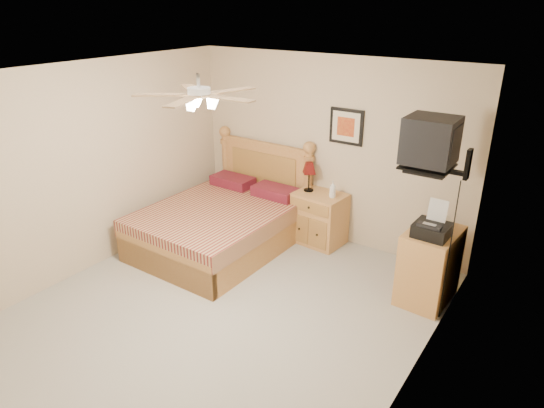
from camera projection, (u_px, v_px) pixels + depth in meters
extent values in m
plane|color=#9D998E|center=(224.00, 311.00, 5.27)|extent=(4.50, 4.50, 0.00)
cube|color=white|center=(213.00, 75.00, 4.29)|extent=(4.00, 4.50, 0.04)
cube|color=#C7B393|center=(327.00, 151.00, 6.49)|extent=(4.00, 0.04, 2.50)
cube|color=#C7B393|center=(91.00, 168.00, 5.81)|extent=(0.04, 4.50, 2.50)
cube|color=#C7B393|center=(419.00, 262.00, 3.75)|extent=(0.04, 4.50, 2.50)
cube|color=#C18840|center=(319.00, 218.00, 6.63)|extent=(0.70, 0.55, 0.72)
imported|color=white|center=(333.00, 189.00, 6.33)|extent=(0.11, 0.11, 0.23)
cube|color=black|center=(346.00, 127.00, 6.20)|extent=(0.46, 0.04, 0.46)
cube|color=#C78142|center=(429.00, 266.00, 5.32)|extent=(0.54, 0.74, 0.84)
imported|color=#B9AD97|center=(434.00, 221.00, 5.37)|extent=(0.20, 0.25, 0.02)
imported|color=tan|center=(434.00, 220.00, 5.36)|extent=(0.28, 0.31, 0.02)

